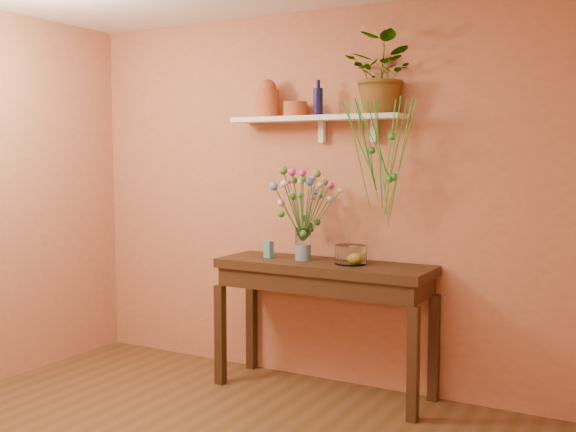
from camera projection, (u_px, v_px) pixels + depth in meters
The scene contains 13 objects.
room at pixel (131, 220), 3.29m from camera, with size 4.04×4.04×2.70m.
sideboard at pixel (324, 281), 4.76m from camera, with size 1.52×0.49×0.92m.
wall_shelf at pixel (318, 119), 4.84m from camera, with size 1.30×0.24×0.19m.
terracotta_jug at pixel (268, 99), 5.02m from camera, with size 0.20×0.20×0.28m.
terracotta_pot at pixel (295, 109), 4.92m from camera, with size 0.17×0.17×0.10m, color #BC5221.
blue_bottle at pixel (318, 101), 4.80m from camera, with size 0.08×0.08×0.25m.
spider_plant at pixel (384, 74), 4.60m from camera, with size 0.47×0.41×0.53m, color #247924.
plant_fronds at pixel (383, 155), 4.49m from camera, with size 0.50×0.37×0.85m.
glass_vase at pixel (303, 246), 4.82m from camera, with size 0.11×0.11×0.23m.
bouquet at pixel (303, 195), 4.78m from camera, with size 0.48×0.59×0.53m.
glass_bowl at pixel (351, 255), 4.65m from camera, with size 0.22×0.22×0.13m.
lemon at pixel (354, 258), 4.66m from camera, with size 0.08×0.08×0.08m, color yellow.
carton at pixel (269, 249), 4.95m from camera, with size 0.06×0.05×0.12m, color teal.
Camera 1 is at (2.26, -2.49, 1.66)m, focal length 42.84 mm.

